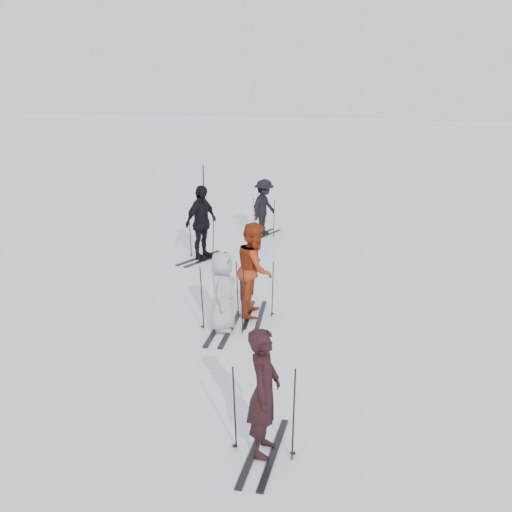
{
  "coord_description": "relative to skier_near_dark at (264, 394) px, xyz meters",
  "views": [
    {
      "loc": [
        3.44,
        -12.17,
        4.91
      ],
      "look_at": [
        0.0,
        1.0,
        1.0
      ],
      "focal_mm": 45.0,
      "sensor_mm": 36.0,
      "label": 1
    }
  ],
  "objects": [
    {
      "name": "skier_grey",
      "position": [
        -1.81,
        3.91,
        -0.09
      ],
      "size": [
        0.57,
        0.81,
        1.58
      ],
      "primitive_type": "imported",
      "rotation": [
        0.0,
        0.0,
        1.66
      ],
      "color": "#9DA0A6",
      "rests_on": "ground"
    },
    {
      "name": "skis_red",
      "position": [
        -1.41,
        4.89,
        -0.28
      ],
      "size": [
        1.76,
        1.11,
        1.2
      ],
      "primitive_type": null,
      "rotation": [
        0.0,
        0.0,
        1.72
      ],
      "color": "black",
      "rests_on": "ground"
    },
    {
      "name": "piste_marker",
      "position": [
        -5.33,
        12.99,
        0.08
      ],
      "size": [
        0.04,
        0.04,
        1.93
      ],
      "primitive_type": "cylinder",
      "rotation": [
        0.0,
        0.0,
        -0.03
      ],
      "color": "black",
      "rests_on": "ground"
    },
    {
      "name": "skis_grey",
      "position": [
        -1.81,
        3.91,
        -0.21
      ],
      "size": [
        1.92,
        1.13,
        1.34
      ],
      "primitive_type": null,
      "rotation": [
        0.0,
        0.0,
        1.66
      ],
      "color": "black",
      "rests_on": "ground"
    },
    {
      "name": "ground",
      "position": [
        -1.64,
        4.87,
        -0.88
      ],
      "size": [
        120.0,
        120.0,
        0.0
      ],
      "primitive_type": "plane",
      "color": "silver",
      "rests_on": "ground"
    },
    {
      "name": "skier_uphill_left",
      "position": [
        -3.87,
        8.56,
        0.12
      ],
      "size": [
        0.87,
        1.27,
        2.0
      ],
      "primitive_type": "imported",
      "rotation": [
        0.0,
        0.0,
        1.21
      ],
      "color": "black",
      "rests_on": "ground"
    },
    {
      "name": "skier_red",
      "position": [
        -1.41,
        4.89,
        0.1
      ],
      "size": [
        0.87,
        1.05,
        1.96
      ],
      "primitive_type": "imported",
      "rotation": [
        0.0,
        0.0,
        1.72
      ],
      "color": "maroon",
      "rests_on": "ground"
    },
    {
      "name": "skis_uphill_far",
      "position": [
        -2.9,
        11.65,
        -0.29
      ],
      "size": [
        1.79,
        1.27,
        1.18
      ],
      "primitive_type": null,
      "rotation": [
        0.0,
        0.0,
        1.29
      ],
      "color": "black",
      "rests_on": "ground"
    },
    {
      "name": "skis_uphill_left",
      "position": [
        -3.87,
        8.56,
        -0.21
      ],
      "size": [
        2.05,
        1.55,
        1.33
      ],
      "primitive_type": null,
      "rotation": [
        0.0,
        0.0,
        1.21
      ],
      "color": "black",
      "rests_on": "ground"
    },
    {
      "name": "skis_near_dark",
      "position": [
        0.0,
        0.0,
        -0.23
      ],
      "size": [
        1.81,
        1.0,
        1.3
      ],
      "primitive_type": null,
      "rotation": [
        0.0,
        0.0,
        1.6
      ],
      "color": "black",
      "rests_on": "ground"
    },
    {
      "name": "skier_near_dark",
      "position": [
        0.0,
        0.0,
        0.0
      ],
      "size": [
        0.44,
        0.66,
        1.76
      ],
      "primitive_type": "imported",
      "rotation": [
        0.0,
        0.0,
        1.6
      ],
      "color": "black",
      "rests_on": "ground"
    },
    {
      "name": "skier_uphill_far",
      "position": [
        -2.9,
        11.65,
        -0.02
      ],
      "size": [
        0.93,
        1.25,
        1.72
      ],
      "primitive_type": "imported",
      "rotation": [
        0.0,
        0.0,
        1.29
      ],
      "color": "black",
      "rests_on": "ground"
    }
  ]
}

